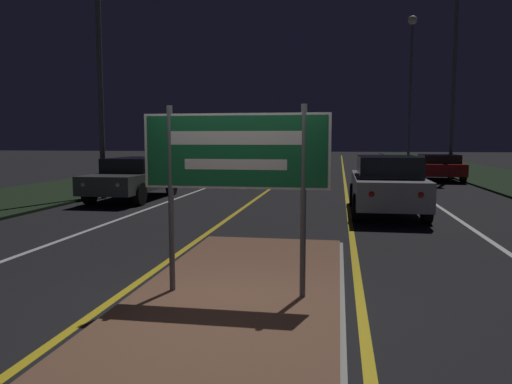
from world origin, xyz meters
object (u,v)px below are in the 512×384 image
streetlight_left_near (98,18)px  streetlight_right_far (411,63)px  highway_sign (235,160)px  streetlight_right_near (455,56)px  car_receding_1 (438,166)px  car_approaching_0 (134,177)px  car_approaching_1 (260,166)px  car_receding_0 (387,184)px

streetlight_left_near → streetlight_right_far: 24.82m
highway_sign → streetlight_right_far: streetlight_right_far is taller
streetlight_right_near → car_receding_1: (-0.64, -0.22, -5.30)m
streetlight_right_near → car_approaching_0: streetlight_right_near is taller
car_receding_1 → car_approaching_0: size_ratio=0.90×
streetlight_left_near → car_approaching_1: bearing=62.4°
highway_sign → streetlight_right_near: bearing=71.5°
car_receding_0 → car_approaching_1: car_receding_0 is taller
car_receding_0 → car_approaching_0: size_ratio=1.00×
streetlight_left_near → car_receding_0: size_ratio=2.07×
streetlight_left_near → car_approaching_1: (4.15, 7.94, -5.23)m
car_receding_1 → streetlight_left_near: bearing=-142.5°
streetlight_right_near → car_approaching_0: bearing=-140.6°
streetlight_right_far → car_receding_1: 13.25m
streetlight_right_near → car_receding_0: bearing=-109.0°
car_receding_0 → car_approaching_1: bearing=116.6°
highway_sign → car_approaching_0: highway_sign is taller
car_approaching_0 → car_approaching_1: size_ratio=1.11×
car_approaching_1 → car_approaching_0: bearing=-110.6°
streetlight_right_near → car_receding_0: (-4.16, -12.10, -5.17)m
streetlight_right_far → car_approaching_0: 25.14m
streetlight_right_far → car_approaching_0: streetlight_right_far is taller
car_receding_1 → highway_sign: bearing=-107.0°
streetlight_right_far → car_receding_1: size_ratio=2.47×
streetlight_right_near → car_receding_0: streetlight_right_near is taller
highway_sign → car_receding_0: bearing=72.3°
highway_sign → car_receding_1: (6.02, 19.71, -1.06)m
highway_sign → streetlight_left_near: streetlight_left_near is taller
streetlight_left_near → streetlight_right_far: bearing=58.9°
car_receding_1 → streetlight_right_far: bearing=89.5°
car_approaching_0 → car_approaching_1: 8.54m
streetlight_right_far → car_approaching_1: bearing=-123.1°
streetlight_right_near → streetlight_right_far: streetlight_right_far is taller
streetlight_left_near → streetlight_right_far: (12.80, 21.22, 1.36)m
streetlight_right_far → highway_sign: bearing=-101.1°
car_receding_0 → highway_sign: bearing=-107.7°
car_approaching_1 → streetlight_left_near: bearing=-117.6°
highway_sign → streetlight_right_near: size_ratio=0.25×
streetlight_right_near → car_approaching_0: size_ratio=1.91×
streetlight_right_near → car_approaching_0: (-12.19, -10.03, -5.24)m
car_approaching_0 → highway_sign: bearing=-60.8°
car_receding_0 → car_receding_1: 12.39m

